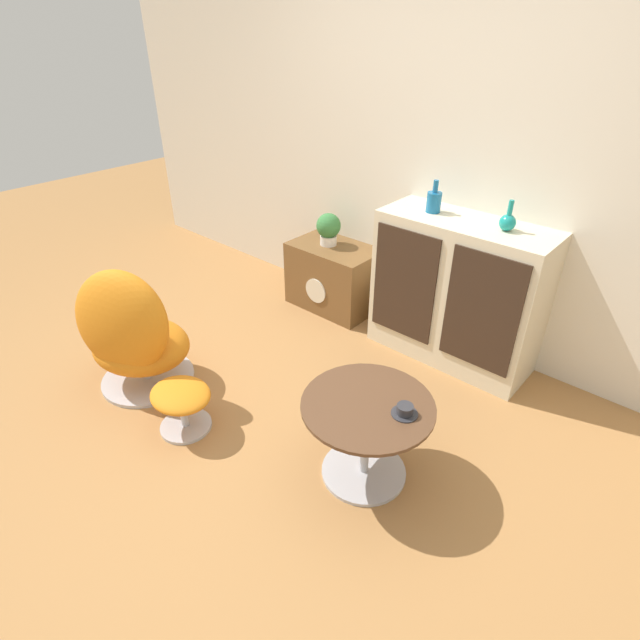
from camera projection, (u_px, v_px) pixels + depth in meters
The scene contains 11 objects.
ground_plane at pixel (255, 445), 2.74m from camera, with size 12.00×12.00×0.00m, color #A87542.
wall_back at pixel (443, 148), 3.17m from camera, with size 6.40×0.06×2.60m.
sideboard at pixel (456, 292), 3.23m from camera, with size 1.07×0.44×0.97m.
tv_console at pixel (334, 277), 3.94m from camera, with size 0.68×0.44×0.51m.
egg_chair at pixel (132, 336), 3.00m from camera, with size 0.79×0.76×0.84m.
ottoman at pixel (181, 400), 2.76m from camera, with size 0.36×0.31×0.28m.
coffee_table at pixel (366, 430), 2.43m from camera, with size 0.64×0.64×0.46m.
vase_leftmost at pixel (434, 201), 3.09m from camera, with size 0.09×0.09×0.20m.
vase_inner_left at pixel (508, 222), 2.82m from camera, with size 0.09×0.09×0.18m.
potted_plant at pixel (329, 228), 3.77m from camera, with size 0.19×0.19×0.25m.
teacup at pixel (405, 411), 2.27m from camera, with size 0.12×0.12×0.05m.
Camera 1 is at (1.58, -1.25, 2.02)m, focal length 28.00 mm.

